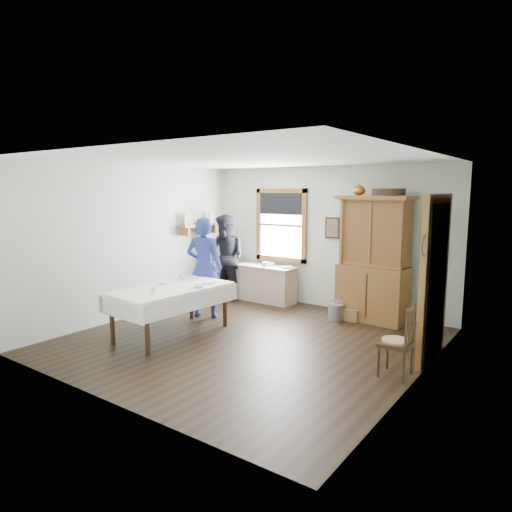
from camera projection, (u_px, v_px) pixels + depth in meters
name	position (u px, v px, depth m)	size (l,w,h in m)	color
room	(248.00, 252.00, 6.72)	(5.01, 5.01, 2.70)	black
window	(281.00, 221.00, 9.24)	(1.18, 0.07, 1.48)	white
doorway	(436.00, 274.00, 6.02)	(0.09, 1.14, 2.22)	#4F4038
wall_shelf	(200.00, 224.00, 9.29)	(0.24, 1.00, 0.44)	olive
framed_picture	(332.00, 228.00, 8.59)	(0.30, 0.04, 0.40)	#352412
rug_beater	(426.00, 236.00, 5.50)	(0.27, 0.27, 0.01)	black
work_counter	(266.00, 284.00, 9.29)	(1.29, 0.49, 0.74)	tan
china_hutch	(374.00, 259.00, 7.83)	(1.27, 0.60, 2.17)	olive
dining_table	(172.00, 311.00, 7.13)	(1.01, 1.91, 0.76)	white
spindle_chair	(396.00, 340.00, 5.55)	(0.42, 0.42, 0.90)	#352412
pail	(336.00, 312.00, 7.98)	(0.26, 0.26, 0.28)	gray
wicker_basket	(350.00, 314.00, 8.01)	(0.36, 0.25, 0.21)	olive
woman_blue	(204.00, 271.00, 8.09)	(0.61, 0.40, 1.67)	navy
figure_dark	(226.00, 261.00, 9.37)	(0.80, 0.62, 1.63)	black
table_cup_a	(183.00, 276.00, 7.74)	(0.12, 0.12, 0.09)	white
table_cup_b	(153.00, 291.00, 6.64)	(0.10, 0.10, 0.09)	white
table_bowl	(199.00, 286.00, 7.05)	(0.20, 0.20, 0.05)	white
counter_book	(282.00, 267.00, 9.02)	(0.17, 0.24, 0.02)	brown
counter_bowl	(270.00, 264.00, 9.29)	(0.18, 0.18, 0.06)	white
shelf_bowl	(200.00, 223.00, 9.30)	(0.22, 0.22, 0.05)	white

